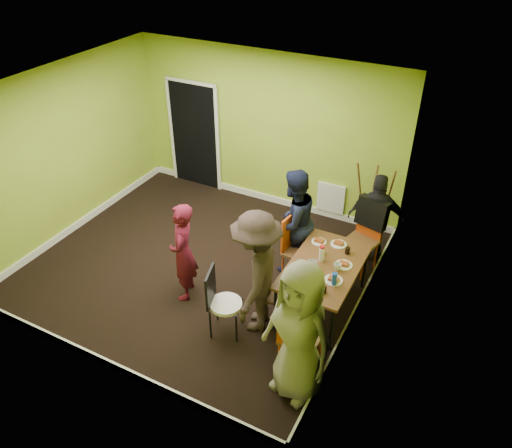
{
  "coord_description": "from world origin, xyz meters",
  "views": [
    {
      "loc": [
        3.59,
        -5.08,
        4.92
      ],
      "look_at": [
        0.96,
        0.0,
        1.07
      ],
      "focal_mm": 35.0,
      "sensor_mm": 36.0,
      "label": 1
    }
  ],
  "objects": [
    {
      "name": "thermos",
      "position": [
        1.93,
        0.04,
        0.86
      ],
      "size": [
        0.07,
        0.07,
        0.21
      ],
      "primitive_type": "cylinder",
      "color": "white",
      "rests_on": "dining_table"
    },
    {
      "name": "glass_back",
      "position": [
        2.19,
        0.36,
        0.8
      ],
      "size": [
        0.07,
        0.07,
        0.1
      ],
      "primitive_type": "cylinder",
      "color": "black",
      "rests_on": "dining_table"
    },
    {
      "name": "person_front_end",
      "position": [
        2.25,
        -1.45,
        0.91
      ],
      "size": [
        1.03,
        0.83,
        1.83
      ],
      "primitive_type": "imported",
      "rotation": [
        0.0,
        0.0,
        -0.32
      ],
      "color": "gray",
      "rests_on": "ground"
    },
    {
      "name": "plate_wall_back",
      "position": [
        2.24,
        0.08,
        0.76
      ],
      "size": [
        0.24,
        0.24,
        0.01
      ],
      "primitive_type": "cylinder",
      "color": "white",
      "rests_on": "dining_table"
    },
    {
      "name": "person_left_near",
      "position": [
        1.35,
        -0.73,
        0.88
      ],
      "size": [
        0.9,
        1.26,
        1.76
      ],
      "primitive_type": "imported",
      "rotation": [
        0.0,
        0.0,
        -1.34
      ],
      "color": "#312420",
      "rests_on": "ground"
    },
    {
      "name": "dining_table",
      "position": [
        2.01,
        -0.03,
        0.7
      ],
      "size": [
        0.9,
        1.5,
        0.75
      ],
      "color": "black",
      "rests_on": "ground"
    },
    {
      "name": "glass_front",
      "position": [
        2.2,
        -0.54,
        0.79
      ],
      "size": [
        0.07,
        0.07,
        0.08
      ],
      "primitive_type": "cylinder",
      "color": "black",
      "rests_on": "dining_table"
    },
    {
      "name": "chair_front_end",
      "position": [
        2.15,
        -1.24,
        0.59
      ],
      "size": [
        0.47,
        0.47,
        1.05
      ],
      "rotation": [
        0.0,
        0.0,
        -0.08
      ],
      "color": "#EE5616",
      "rests_on": "ground"
    },
    {
      "name": "cup_a",
      "position": [
        1.88,
        -0.14,
        0.8
      ],
      "size": [
        0.12,
        0.12,
        0.1
      ],
      "primitive_type": "imported",
      "color": "white",
      "rests_on": "dining_table"
    },
    {
      "name": "cup_b",
      "position": [
        2.19,
        -0.04,
        0.8
      ],
      "size": [
        0.1,
        0.1,
        0.1
      ],
      "primitive_type": "imported",
      "color": "white",
      "rests_on": "dining_table"
    },
    {
      "name": "plate_near_left",
      "position": [
        1.75,
        0.43,
        0.76
      ],
      "size": [
        0.21,
        0.21,
        0.01
      ],
      "primitive_type": "cylinder",
      "color": "white",
      "rests_on": "dining_table"
    },
    {
      "name": "glass_mid",
      "position": [
        1.88,
        0.19,
        0.8
      ],
      "size": [
        0.06,
        0.06,
        0.1
      ],
      "primitive_type": "cylinder",
      "color": "black",
      "rests_on": "dining_table"
    },
    {
      "name": "blue_bottle",
      "position": [
        2.26,
        -0.35,
        0.84
      ],
      "size": [
        0.07,
        0.07,
        0.19
      ],
      "primitive_type": "cylinder",
      "color": "blue",
      "rests_on": "dining_table"
    },
    {
      "name": "chair_left_far",
      "position": [
        1.4,
        0.42,
        0.59
      ],
      "size": [
        0.49,
        0.48,
        1.05
      ],
      "rotation": [
        0.0,
        0.0,
        -1.69
      ],
      "color": "#EE5616",
      "rests_on": "ground"
    },
    {
      "name": "chair_bentwood",
      "position": [
        0.99,
        -1.05,
        0.54
      ],
      "size": [
        0.48,
        0.47,
        0.98
      ],
      "rotation": [
        0.0,
        0.0,
        -1.29
      ],
      "color": "black",
      "rests_on": "ground"
    },
    {
      "name": "plate_far_front",
      "position": [
        2.0,
        -0.5,
        0.76
      ],
      "size": [
        0.22,
        0.22,
        0.01
      ],
      "primitive_type": "cylinder",
      "color": "white",
      "rests_on": "dining_table"
    },
    {
      "name": "person_standing",
      "position": [
        0.17,
        -0.66,
        0.75
      ],
      "size": [
        0.55,
        0.65,
        1.5
      ],
      "primitive_type": "imported",
      "rotation": [
        0.0,
        0.0,
        -1.16
      ],
      "color": "#550E20",
      "rests_on": "ground"
    },
    {
      "name": "plate_wall_front",
      "position": [
        2.22,
        -0.27,
        0.76
      ],
      "size": [
        0.24,
        0.24,
        0.01
      ],
      "primitive_type": "cylinder",
      "color": "white",
      "rests_on": "dining_table"
    },
    {
      "name": "person_left_far",
      "position": [
        1.26,
        0.61,
        0.84
      ],
      "size": [
        0.91,
        1.0,
        1.67
      ],
      "primitive_type": "imported",
      "rotation": [
        0.0,
        0.0,
        -2.0
      ],
      "color": "#161B37",
      "rests_on": "ground"
    },
    {
      "name": "person_back_end",
      "position": [
        2.31,
        1.41,
        0.74
      ],
      "size": [
        0.92,
        0.49,
        1.49
      ],
      "primitive_type": "imported",
      "rotation": [
        0.0,
        0.0,
        3.3
      ],
      "color": "black",
      "rests_on": "ground"
    },
    {
      "name": "plate_near_right",
      "position": [
        1.77,
        -0.37,
        0.76
      ],
      "size": [
        0.25,
        0.25,
        0.01
      ],
      "primitive_type": "cylinder",
      "color": "white",
      "rests_on": "dining_table"
    },
    {
      "name": "room_walls",
      "position": [
        -0.02,
        0.04,
        0.99
      ],
      "size": [
        5.04,
        4.54,
        2.82
      ],
      "color": "#92AB2C",
      "rests_on": "ground"
    },
    {
      "name": "plate_far_back",
      "position": [
        2.02,
        0.5,
        0.76
      ],
      "size": [
        0.23,
        0.23,
        0.01
      ],
      "primitive_type": "cylinder",
      "color": "white",
      "rests_on": "dining_table"
    },
    {
      "name": "orange_bottle",
      "position": [
        1.89,
        0.14,
        0.79
      ],
      "size": [
        0.04,
        0.04,
        0.07
      ],
      "primitive_type": "cylinder",
      "color": "#EE5616",
      "rests_on": "dining_table"
    },
    {
      "name": "chair_back_end",
      "position": [
        2.25,
        1.21,
        0.81
      ],
      "size": [
        0.58,
        0.65,
        1.14
      ],
      "rotation": [
        0.0,
        0.0,
        2.88
      ],
      "color": "#EE5616",
      "rests_on": "ground"
    },
    {
      "name": "easel",
      "position": [
        2.15,
        1.68,
        0.75
      ],
      "size": [
        0.61,
        0.57,
        1.52
      ],
      "color": "brown",
      "rests_on": "ground"
    },
    {
      "name": "ground",
      "position": [
        0.0,
        0.0,
        0.0
      ],
      "size": [
        5.0,
        5.0,
        0.0
      ],
      "primitive_type": "plane",
      "color": "black",
      "rests_on": "ground"
    },
    {
      "name": "chair_left_near",
      "position": [
        1.44,
        -0.54,
        0.5
      ],
      "size": [
        0.47,
        0.47,
        0.9
      ],
      "rotation": [
        0.0,
        0.0,
        -1.26
      ],
      "color": "#EE5616",
      "rests_on": "ground"
    }
  ]
}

